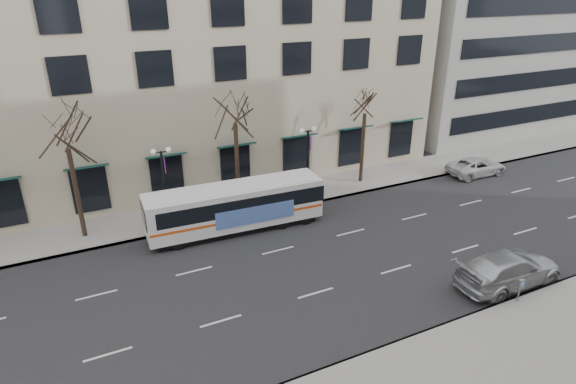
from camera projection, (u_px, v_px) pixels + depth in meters
ground at (295, 270)px, 26.15m from camera, size 160.00×160.00×0.00m
sidewalk_far at (302, 192)px, 35.50m from camera, size 80.00×4.00×0.15m
building_hotel at (155, 13)px, 37.74m from camera, size 40.00×20.00×24.00m
tree_far_left at (65, 132)px, 26.71m from camera, size 3.60×3.60×8.34m
tree_far_mid at (235, 109)px, 30.57m from camera, size 3.60×3.60×8.55m
tree_far_right at (366, 101)px, 34.72m from camera, size 3.60×3.60×8.06m
lamp_post_left at (165, 183)px, 29.73m from camera, size 1.22×0.45×5.21m
lamp_post_right at (308, 159)px, 33.67m from camera, size 1.22×0.45×5.21m
city_bus at (237, 206)px, 29.77m from camera, size 11.08×2.89×2.98m
silver_car at (509, 269)px, 24.68m from camera, size 6.07×2.47×1.76m
white_pickup at (476, 166)px, 38.60m from camera, size 5.02×2.42×1.38m
pay_station at (521, 286)px, 23.04m from camera, size 0.29×0.22×1.24m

